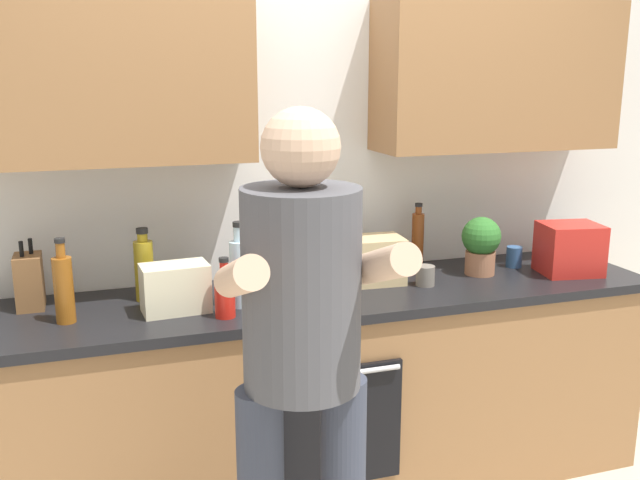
{
  "coord_description": "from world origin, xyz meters",
  "views": [
    {
      "loc": [
        -0.92,
        -2.67,
        1.79
      ],
      "look_at": [
        -0.08,
        -0.1,
        1.15
      ],
      "focal_mm": 39.75,
      "sensor_mm": 36.0,
      "label": 1
    }
  ],
  "objects": [
    {
      "name": "potted_herb",
      "position": [
        0.73,
        0.04,
        1.04
      ],
      "size": [
        0.17,
        0.17,
        0.26
      ],
      "color": "#9E6647",
      "rests_on": "counter"
    },
    {
      "name": "bottle_wine",
      "position": [
        -0.06,
        0.03,
        1.0
      ],
      "size": [
        0.06,
        0.06,
        0.25
      ],
      "color": "#471419",
      "rests_on": "counter"
    },
    {
      "name": "bottle_vinegar",
      "position": [
        0.5,
        0.22,
        1.04
      ],
      "size": [
        0.06,
        0.06,
        0.31
      ],
      "color": "brown",
      "rests_on": "counter"
    },
    {
      "name": "counter",
      "position": [
        -0.0,
        -0.0,
        0.45
      ],
      "size": [
        2.84,
        0.67,
        0.9
      ],
      "color": "olive",
      "rests_on": "ground"
    },
    {
      "name": "cup_ceramic",
      "position": [
        -0.37,
        0.06,
        0.94
      ],
      "size": [
        0.08,
        0.08,
        0.09
      ],
      "primitive_type": "cylinder",
      "color": "#BF4C47",
      "rests_on": "counter"
    },
    {
      "name": "bottle_syrup",
      "position": [
        -1.04,
        -0.05,
        1.03
      ],
      "size": [
        0.07,
        0.07,
        0.32
      ],
      "color": "#8C4C14",
      "rests_on": "counter"
    },
    {
      "name": "cup_stoneware",
      "position": [
        0.42,
        -0.04,
        0.94
      ],
      "size": [
        0.08,
        0.08,
        0.09
      ],
      "primitive_type": "cylinder",
      "color": "slate",
      "rests_on": "counter"
    },
    {
      "name": "grocery_bag_bread",
      "position": [
        0.23,
        0.07,
        1.0
      ],
      "size": [
        0.25,
        0.21,
        0.2
      ],
      "primitive_type": "cube",
      "rotation": [
        0.0,
        0.0,
        -0.07
      ],
      "color": "tan",
      "rests_on": "counter"
    },
    {
      "name": "knife_block",
      "position": [
        -1.17,
        0.16,
        1.01
      ],
      "size": [
        0.1,
        0.14,
        0.27
      ],
      "color": "brown",
      "rests_on": "counter"
    },
    {
      "name": "grocery_bag_crisps",
      "position": [
        1.12,
        -0.07,
        1.01
      ],
      "size": [
        0.29,
        0.25,
        0.23
      ],
      "primitive_type": "cube",
      "rotation": [
        0.0,
        0.0,
        -0.17
      ],
      "color": "red",
      "rests_on": "counter"
    },
    {
      "name": "back_wall_unit",
      "position": [
        0.0,
        0.28,
        1.49
      ],
      "size": [
        4.0,
        0.38,
        2.5
      ],
      "color": "silver",
      "rests_on": "ground"
    },
    {
      "name": "person_standing",
      "position": [
        -0.37,
        -0.84,
        1.01
      ],
      "size": [
        0.49,
        0.45,
        1.7
      ],
      "color": "#383D4C",
      "rests_on": "ground"
    },
    {
      "name": "grocery_bag_rice",
      "position": [
        -0.64,
        -0.05,
        0.99
      ],
      "size": [
        0.26,
        0.17,
        0.19
      ],
      "primitive_type": "cube",
      "rotation": [
        0.0,
        0.0,
        0.07
      ],
      "color": "beige",
      "rests_on": "counter"
    },
    {
      "name": "bottle_oil",
      "position": [
        -0.74,
        0.13,
        1.03
      ],
      "size": [
        0.08,
        0.08,
        0.3
      ],
      "color": "olive",
      "rests_on": "counter"
    },
    {
      "name": "bottle_water",
      "position": [
        -0.39,
        -0.07,
        1.04
      ],
      "size": [
        0.08,
        0.08,
        0.34
      ],
      "color": "silver",
      "rests_on": "counter"
    },
    {
      "name": "cup_tea",
      "position": [
        0.95,
        0.1,
        0.95
      ],
      "size": [
        0.07,
        0.07,
        0.1
      ],
      "primitive_type": "cylinder",
      "color": "#33598C",
      "rests_on": "counter"
    },
    {
      "name": "bottle_hotsauce",
      "position": [
        -0.47,
        -0.17,
        0.98
      ],
      "size": [
        0.08,
        0.08,
        0.23
      ],
      "color": "red",
      "rests_on": "counter"
    }
  ]
}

